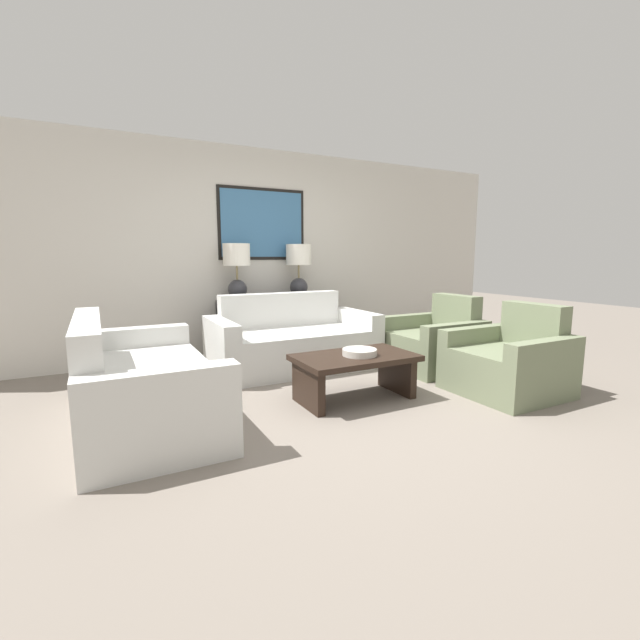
{
  "coord_description": "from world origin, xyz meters",
  "views": [
    {
      "loc": [
        -1.97,
        -2.99,
        1.3
      ],
      "look_at": [
        0.01,
        0.81,
        0.65
      ],
      "focal_mm": 24.0,
      "sensor_mm": 36.0,
      "label": 1
    }
  ],
  "objects": [
    {
      "name": "ground_plane",
      "position": [
        0.0,
        0.0,
        0.0
      ],
      "size": [
        20.0,
        20.0,
        0.0
      ],
      "primitive_type": "plane",
      "color": "slate"
    },
    {
      "name": "back_wall",
      "position": [
        0.0,
        2.45,
        1.33
      ],
      "size": [
        7.76,
        0.12,
        2.65
      ],
      "color": "beige",
      "rests_on": "ground_plane"
    },
    {
      "name": "console_table",
      "position": [
        0.0,
        2.19,
        0.37
      ],
      "size": [
        1.3,
        0.37,
        0.74
      ],
      "color": "black",
      "rests_on": "ground_plane"
    },
    {
      "name": "table_lamp_left",
      "position": [
        -0.42,
        2.19,
        1.16
      ],
      "size": [
        0.33,
        0.33,
        0.7
      ],
      "color": "#333338",
      "rests_on": "console_table"
    },
    {
      "name": "table_lamp_right",
      "position": [
        0.42,
        2.19,
        1.16
      ],
      "size": [
        0.33,
        0.33,
        0.7
      ],
      "color": "#333338",
      "rests_on": "console_table"
    },
    {
      "name": "couch_by_back_wall",
      "position": [
        0.0,
        1.47,
        0.29
      ],
      "size": [
        1.87,
        0.95,
        0.85
      ],
      "color": "silver",
      "rests_on": "ground_plane"
    },
    {
      "name": "couch_by_side",
      "position": [
        -1.72,
        0.49,
        0.29
      ],
      "size": [
        0.95,
        1.87,
        0.85
      ],
      "color": "silver",
      "rests_on": "ground_plane"
    },
    {
      "name": "coffee_table",
      "position": [
        0.05,
        0.19,
        0.3
      ],
      "size": [
        1.08,
        0.63,
        0.41
      ],
      "color": "black",
      "rests_on": "ground_plane"
    },
    {
      "name": "decorative_bowl",
      "position": [
        0.08,
        0.16,
        0.44
      ],
      "size": [
        0.31,
        0.31,
        0.06
      ],
      "color": "beige",
      "rests_on": "coffee_table"
    },
    {
      "name": "armchair_near_back_wall",
      "position": [
        1.45,
        0.7,
        0.28
      ],
      "size": [
        0.9,
        0.91,
        0.84
      ],
      "color": "#707A5B",
      "rests_on": "ground_plane"
    },
    {
      "name": "armchair_near_camera",
      "position": [
        1.45,
        -0.32,
        0.28
      ],
      "size": [
        0.9,
        0.91,
        0.84
      ],
      "color": "#707A5B",
      "rests_on": "ground_plane"
    }
  ]
}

